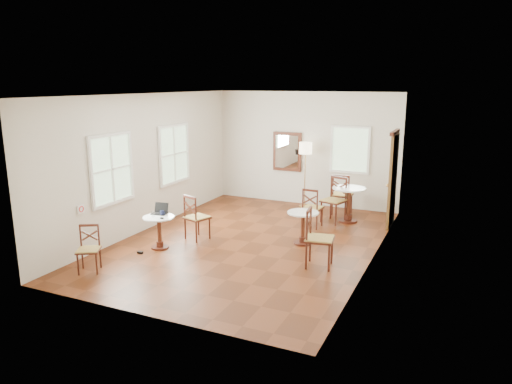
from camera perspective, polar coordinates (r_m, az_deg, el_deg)
ground at (r=9.91m, az=-0.72°, el=-6.00°), size 7.00×7.00×0.00m
room_shell at (r=9.73m, az=-0.39°, el=5.11°), size 5.02×7.02×3.01m
cafe_table_near at (r=9.62m, az=-11.55°, el=-4.34°), size 0.62×0.62×0.65m
cafe_table_mid at (r=9.71m, az=5.64°, el=-3.87°), size 0.64×0.64×0.67m
cafe_table_back at (r=11.38m, az=11.07°, el=-1.03°), size 0.78×0.78×0.83m
chair_near_a at (r=10.01m, az=-7.20°, el=-3.02°), size 0.56×0.56×0.96m
chair_near_b at (r=8.80m, az=-19.44°, el=-6.46°), size 0.52×0.52×0.82m
chair_mid_a at (r=10.84m, az=6.76°, el=-1.89°), size 0.45×0.45×0.91m
chair_mid_b at (r=8.55m, az=7.46°, el=-5.51°), size 0.56×0.56×1.06m
chair_back_a at (r=11.96m, az=10.29°, el=-0.29°), size 0.48×0.48×1.03m
chair_back_b at (r=11.30m, az=9.37°, el=-0.95°), size 0.62×0.62×1.07m
floor_lamp at (r=12.38m, az=5.96°, el=4.74°), size 0.33×0.33×1.72m
laptop at (r=9.76m, az=-11.42°, el=-2.25°), size 0.33×0.29×0.21m
mouse at (r=9.38m, az=-11.25°, el=-3.08°), size 0.09×0.07×0.03m
navy_mug at (r=9.63m, az=-11.19°, el=-2.49°), size 0.12×0.08×0.09m
water_glass at (r=9.54m, az=-12.25°, el=-2.62°), size 0.07×0.07×0.11m
power_adapter at (r=9.53m, az=-13.74°, el=-7.06°), size 0.10×0.06×0.04m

